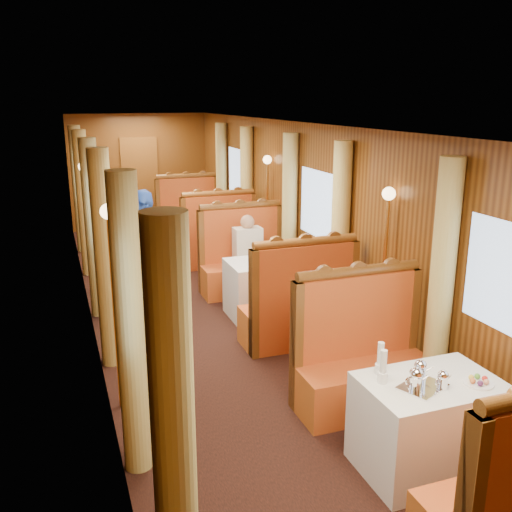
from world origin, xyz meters
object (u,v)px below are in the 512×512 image
banquette_near_aft (362,364)px  banquette_mid_fwd (299,310)px  table_near (428,425)px  rose_vase_far (200,203)px  table_far (202,232)px  passenger (248,247)px  teapot_left (416,382)px  banquette_far_aft (190,219)px  tea_tray (423,387)px  banquette_mid_aft (244,264)px  steward (142,260)px  teapot_back (420,373)px  fruit_plate (479,382)px  table_mid (268,288)px  banquette_far_fwd (217,242)px  rose_vase_mid (265,248)px  teapot_right (442,382)px

banquette_near_aft → banquette_mid_fwd: same height
table_near → rose_vase_far: bearing=90.2°
table_far → passenger: bearing=-90.0°
table_near → teapot_left: size_ratio=6.41×
banquette_far_aft → tea_tray: 8.08m
banquette_mid_fwd → banquette_mid_aft: bearing=90.0°
banquette_mid_fwd → steward: steward is taller
teapot_left → teapot_back: bearing=51.5°
table_far → banquette_far_aft: banquette_far_aft is taller
steward → passenger: (1.62, 0.60, -0.13)m
fruit_plate → steward: size_ratio=0.13×
banquette_near_aft → banquette_mid_aft: bearing=90.0°
table_mid → fruit_plate: bearing=-85.3°
banquette_far_fwd → fruit_plate: banquette_far_fwd is taller
table_far → steward: steward is taller
banquette_mid_aft → passenger: 0.39m
tea_tray → banquette_far_fwd: bearing=88.8°
table_mid → passenger: size_ratio=1.38×
tea_tray → rose_vase_mid: rose_vase_mid is taller
banquette_near_aft → tea_tray: size_ratio=3.94×
table_near → banquette_far_fwd: size_ratio=0.78×
banquette_mid_aft → tea_tray: banquette_mid_aft is taller
banquette_mid_aft → banquette_far_aft: (0.00, 3.50, 0.00)m
table_far → banquette_far_fwd: size_ratio=0.78×
banquette_mid_aft → passenger: size_ratio=1.76×
banquette_far_fwd → teapot_back: size_ratio=8.54×
passenger → teapot_right: bearing=-90.0°
banquette_mid_aft → steward: bearing=-153.2°
fruit_plate → steward: bearing=116.5°
steward → banquette_mid_fwd: bearing=33.0°
banquette_mid_fwd → teapot_back: banquette_mid_fwd is taller
banquette_far_aft → rose_vase_far: bearing=-91.1°
banquette_far_aft → table_far: bearing=-90.0°
banquette_mid_fwd → teapot_right: bearing=-90.0°
banquette_mid_fwd → tea_tray: 2.57m
banquette_mid_fwd → teapot_left: size_ratio=8.17×
banquette_near_aft → passenger: (-0.00, 3.28, 0.32)m
banquette_mid_fwd → tea_tray: bearing=-92.8°
banquette_near_aft → banquette_mid_fwd: 1.47m
table_mid → steward: (-1.62, 0.20, 0.50)m
table_mid → fruit_plate: fruit_plate is taller
banquette_far_fwd → teapot_back: bearing=-90.8°
banquette_far_fwd → tea_tray: 6.05m
banquette_mid_aft → steward: size_ratio=0.77×
banquette_near_aft → rose_vase_mid: 2.57m
table_far → banquette_far_fwd: (0.00, -1.01, 0.05)m
banquette_mid_fwd → banquette_mid_aft: same height
banquette_mid_fwd → rose_vase_far: size_ratio=3.72×
banquette_mid_fwd → teapot_left: banquette_mid_fwd is taller
table_near → banquette_mid_aft: size_ratio=0.78×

